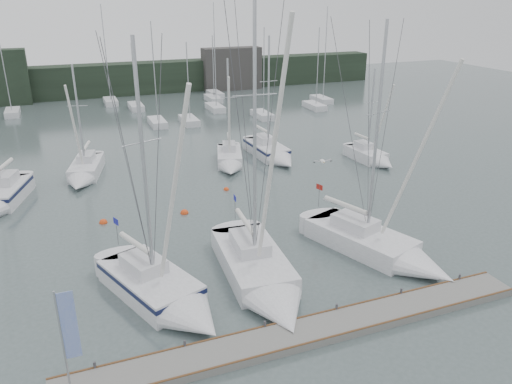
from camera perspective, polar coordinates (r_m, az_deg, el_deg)
ground at (r=29.23m, az=1.66°, el=-10.42°), size 160.00×160.00×0.00m
dock at (r=25.41m, az=6.20°, el=-15.59°), size 24.00×2.00×0.40m
far_treeline at (r=86.28m, az=-14.89°, el=12.38°), size 90.00×4.00×5.00m
far_building_right at (r=88.09m, az=-2.79°, el=13.90°), size 10.00×3.00×7.00m
mast_forest at (r=71.06m, az=-16.51°, el=8.65°), size 57.23×20.94×14.53m
sailboat_near_left at (r=27.37m, az=-10.09°, el=-11.65°), size 6.19×9.63×14.91m
sailboat_near_center at (r=28.24m, az=0.96°, el=-10.22°), size 4.14×11.17×18.19m
sailboat_near_right at (r=32.39m, az=14.88°, el=-6.56°), size 6.41×10.61×15.37m
sailboat_mid_b at (r=47.21m, az=-19.09°, el=2.00°), size 4.21×8.29×10.72m
sailboat_mid_c at (r=48.05m, az=-3.01°, el=3.54°), size 4.34×7.72×10.78m
sailboat_mid_d at (r=50.19m, az=1.92°, el=4.44°), size 3.06×8.67×12.73m
sailboat_mid_e at (r=50.37m, az=13.22°, el=3.81°), size 2.65×6.47×9.73m
buoy_a at (r=38.32m, az=-8.18°, el=-2.42°), size 0.62×0.62×0.62m
buoy_b at (r=42.49m, az=-3.42°, el=0.26°), size 0.47×0.47×0.47m
buoy_c at (r=38.06m, az=-17.04°, el=-3.39°), size 0.59×0.59×0.59m
dock_banner at (r=21.80m, az=-20.81°, el=-14.65°), size 0.71×0.09×4.63m
seagull at (r=26.05m, az=7.62°, el=3.52°), size 0.95×0.43×0.19m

